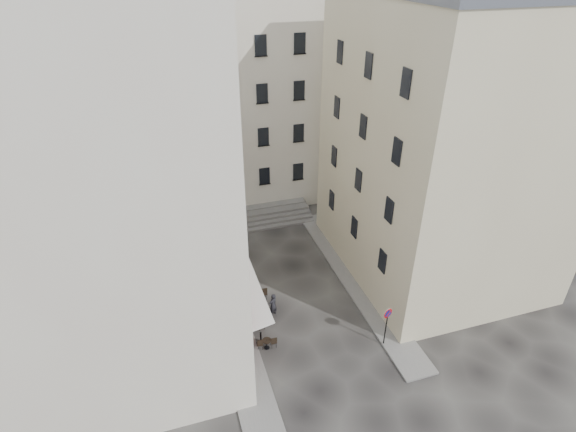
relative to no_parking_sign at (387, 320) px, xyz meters
name	(u,v)px	position (x,y,z in m)	size (l,w,h in m)	color
ground	(308,321)	(-3.61, 3.17, -1.95)	(90.00, 90.00, 0.00)	black
sidewalk_left	(225,294)	(-8.11, 7.17, -1.89)	(2.00, 22.00, 0.12)	slate
sidewalk_right	(353,278)	(0.89, 6.17, -1.89)	(2.00, 18.00, 0.12)	slate
building_left	(95,173)	(-14.11, 6.17, 8.35)	(12.20, 16.20, 20.60)	beige
building_right	(446,142)	(6.89, 6.67, 7.35)	(12.20, 14.20, 18.60)	beige
building_back	(225,94)	(-4.61, 22.17, 7.35)	(18.20, 10.20, 18.60)	beige
cafe_storefront	(235,302)	(-7.92, 4.17, -0.08)	(1.74, 7.30, 3.50)	#4B0A0B
stone_steps	(258,217)	(-3.61, 15.74, -1.55)	(9.00, 3.15, 0.80)	#625F5D
bollard_near	(261,338)	(-6.86, 2.17, -1.43)	(0.12, 0.12, 0.98)	black
bollard_mid	(247,299)	(-6.86, 5.67, -1.43)	(0.12, 0.12, 0.98)	black
bollard_far	(236,268)	(-6.86, 9.17, -1.43)	(0.12, 0.12, 0.98)	black
no_parking_sign	(387,320)	(0.00, 0.00, 0.00)	(0.61, 0.22, 2.76)	black
bistro_table_a	(267,343)	(-6.61, 1.81, -1.55)	(1.14, 0.53, 0.80)	black
bistro_table_b	(253,324)	(-6.98, 3.47, -1.47)	(1.36, 0.64, 0.95)	black
bistro_table_c	(254,314)	(-6.74, 4.38, -1.54)	(1.14, 0.54, 0.80)	black
bistro_table_d	(256,294)	(-6.19, 6.03, -1.45)	(1.41, 0.66, 0.99)	black
bistro_table_e	(244,277)	(-6.53, 8.11, -1.54)	(1.16, 0.54, 0.81)	black
pedestrian	(273,305)	(-5.50, 4.37, -1.13)	(0.60, 0.40, 1.66)	black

